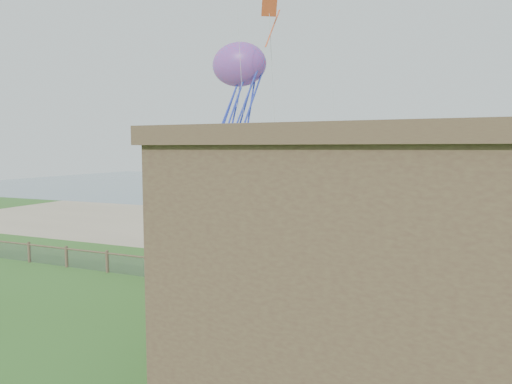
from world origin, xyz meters
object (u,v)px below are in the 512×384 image
(chainlink_fence, at_px, (201,274))
(motel, at_px, (511,285))
(picnic_table, at_px, (253,292))
(octopus_kite, at_px, (239,93))

(chainlink_fence, relative_size, motel, 2.41)
(motel, height_order, picnic_table, motel)
(octopus_kite, bearing_deg, picnic_table, -54.15)
(chainlink_fence, height_order, octopus_kite, octopus_kite)
(chainlink_fence, bearing_deg, picnic_table, -16.76)
(chainlink_fence, distance_m, octopus_kite, 15.48)
(picnic_table, bearing_deg, motel, -26.97)
(picnic_table, distance_m, octopus_kite, 17.26)
(picnic_table, height_order, octopus_kite, octopus_kite)
(motel, distance_m, picnic_table, 11.82)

